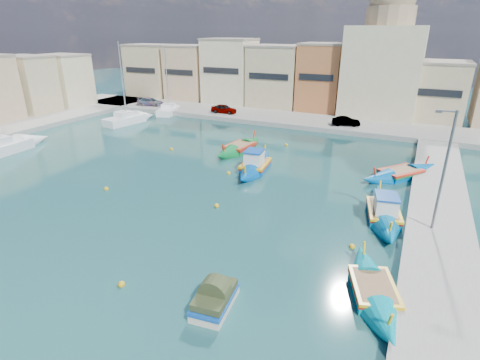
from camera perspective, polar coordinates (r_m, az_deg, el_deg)
The scene contains 17 objects.
ground at distance 26.79m, azimuth -13.47°, elevation -5.73°, with size 160.00×160.00×0.00m, color #154041.
east_quay at distance 21.78m, azimuth 28.30°, elevation -14.31°, with size 4.00×70.00×0.50m, color gray.
north_quay at distance 53.74m, azimuth 8.33°, elevation 9.03°, with size 80.00×8.00×0.60m, color gray.
north_townhouses at distance 58.53m, azimuth 17.32°, elevation 14.03°, with size 83.20×7.87×10.19m.
church_block at distance 58.43m, azimuth 21.16°, elevation 16.94°, with size 10.00×10.00×19.10m.
quay_street_lamp at distance 25.36m, azimuth 28.53°, elevation 1.19°, with size 1.18×0.16×8.00m.
parked_cars at distance 57.04m, azimuth -4.12°, elevation 10.91°, with size 35.44×2.65×1.30m.
luzzu_turquoise_cabin at distance 27.85m, azimuth 21.01°, elevation -4.73°, with size 3.85×9.40×2.95m.
luzzu_blue_cabin at distance 34.76m, azimuth 2.36°, elevation 2.14°, with size 3.12×8.96×3.11m.
luzzu_cyan_mid at distance 35.95m, azimuth 23.26°, elevation 0.81°, with size 7.16×8.34×2.64m.
luzzu_green at distance 40.24m, azimuth -0.06°, elevation 4.83°, with size 3.15×8.72×2.69m.
luzzu_cyan_south at distance 20.22m, azimuth 19.65°, elevation -15.71°, with size 4.40×7.89×2.39m.
tender_near at distance 18.45m, azimuth -3.84°, elevation -17.69°, with size 1.89×3.03×1.41m.
yacht_north at distance 61.29m, azimuth -10.40°, elevation 10.61°, with size 4.55×8.05×10.35m.
yacht_midnorth at distance 55.58m, azimuth -15.77°, elevation 9.04°, with size 3.76×8.45×11.58m.
yacht_mid at distance 47.62m, azimuth -30.94°, elevation 4.61°, with size 3.01×9.59×11.94m.
mooring_buoys at distance 30.94m, azimuth -4.03°, elevation -1.08°, with size 21.58×27.48×0.36m.
Camera 1 is at (15.59, -18.03, 12.22)m, focal length 28.00 mm.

